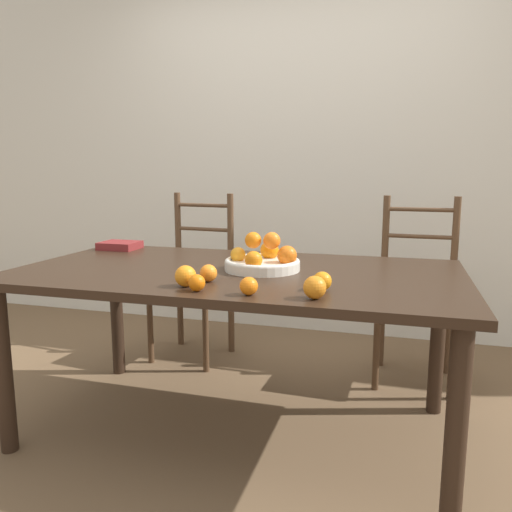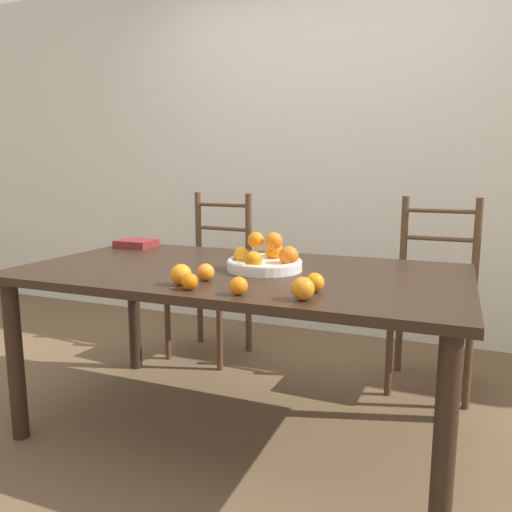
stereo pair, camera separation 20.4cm
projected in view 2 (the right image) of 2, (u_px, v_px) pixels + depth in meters
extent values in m
plane|color=brown|center=(240.00, 428.00, 2.29)|extent=(12.00, 12.00, 0.00)
cube|color=silver|center=(328.00, 152.00, 3.50)|extent=(8.00, 0.06, 2.60)
cube|color=black|center=(239.00, 273.00, 2.17)|extent=(1.90, 1.02, 0.03)
cylinder|color=black|center=(15.00, 361.00, 2.16)|extent=(0.07, 0.07, 0.71)
cylinder|color=black|center=(445.00, 441.00, 1.52)|extent=(0.07, 0.07, 0.71)
cylinder|color=black|center=(134.00, 310.00, 2.95)|extent=(0.07, 0.07, 0.71)
cylinder|color=black|center=(450.00, 349.00, 2.31)|extent=(0.07, 0.07, 0.71)
cylinder|color=silver|center=(264.00, 266.00, 2.14)|extent=(0.32, 0.32, 0.04)
torus|color=silver|center=(264.00, 262.00, 2.14)|extent=(0.32, 0.32, 0.02)
sphere|color=orange|center=(289.00, 256.00, 2.10)|extent=(0.08, 0.08, 0.08)
sphere|color=orange|center=(274.00, 251.00, 2.23)|extent=(0.08, 0.08, 0.08)
sphere|color=orange|center=(242.00, 255.00, 2.18)|extent=(0.07, 0.07, 0.07)
sphere|color=orange|center=(253.00, 260.00, 2.04)|extent=(0.07, 0.07, 0.07)
sphere|color=orange|center=(274.00, 241.00, 2.11)|extent=(0.07, 0.07, 0.07)
sphere|color=orange|center=(256.00, 240.00, 2.14)|extent=(0.07, 0.07, 0.07)
sphere|color=orange|center=(303.00, 289.00, 1.64)|extent=(0.08, 0.08, 0.08)
sphere|color=orange|center=(190.00, 281.00, 1.79)|extent=(0.06, 0.06, 0.06)
sphere|color=orange|center=(181.00, 275.00, 1.86)|extent=(0.08, 0.08, 0.08)
sphere|color=orange|center=(206.00, 272.00, 1.94)|extent=(0.07, 0.07, 0.07)
sphere|color=orange|center=(239.00, 286.00, 1.71)|extent=(0.06, 0.06, 0.06)
sphere|color=orange|center=(315.00, 282.00, 1.75)|extent=(0.07, 0.07, 0.07)
cylinder|color=#513823|center=(168.00, 322.00, 3.10)|extent=(0.04, 0.04, 0.48)
cylinder|color=#513823|center=(220.00, 331.00, 2.93)|extent=(0.04, 0.04, 0.48)
cylinder|color=#513823|center=(199.00, 269.00, 3.37)|extent=(0.04, 0.04, 1.03)
cylinder|color=#513823|center=(249.00, 274.00, 3.20)|extent=(0.04, 0.04, 1.03)
cube|color=#513823|center=(208.00, 279.00, 3.13)|extent=(0.46, 0.44, 0.04)
cylinder|color=#513823|center=(223.00, 252.00, 3.26)|extent=(0.38, 0.06, 0.02)
cylinder|color=#513823|center=(223.00, 229.00, 3.24)|extent=(0.38, 0.06, 0.02)
cylinder|color=#513823|center=(222.00, 205.00, 3.21)|extent=(0.38, 0.06, 0.02)
cylinder|color=#513823|center=(389.00, 352.00, 2.59)|extent=(0.04, 0.04, 0.48)
cylinder|color=#513823|center=(468.00, 363.00, 2.44)|extent=(0.04, 0.04, 0.48)
cylinder|color=#513823|center=(402.00, 286.00, 2.87)|extent=(0.04, 0.04, 1.03)
cylinder|color=#513823|center=(473.00, 292.00, 2.72)|extent=(0.04, 0.04, 1.03)
cube|color=#513823|center=(434.00, 299.00, 2.64)|extent=(0.43, 0.41, 0.04)
cylinder|color=#513823|center=(438.00, 266.00, 2.78)|extent=(0.38, 0.04, 0.02)
cylinder|color=#513823|center=(440.00, 239.00, 2.75)|extent=(0.38, 0.04, 0.02)
cylinder|color=#513823|center=(441.00, 211.00, 2.72)|extent=(0.38, 0.04, 0.02)
cube|color=maroon|center=(136.00, 244.00, 2.79)|extent=(0.20, 0.17, 0.04)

